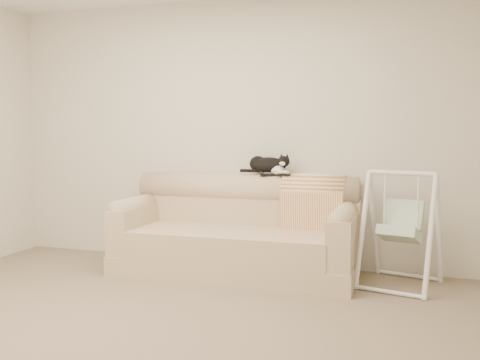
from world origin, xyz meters
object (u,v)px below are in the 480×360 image
(sofa, at_px, (238,235))
(baby_swing, at_px, (401,228))
(remote_a, at_px, (270,174))
(remote_b, at_px, (282,175))
(tuxedo_cat, at_px, (268,165))

(sofa, height_order, baby_swing, baby_swing)
(sofa, xyz_separation_m, remote_a, (0.25, 0.22, 0.56))
(remote_a, xyz_separation_m, remote_b, (0.12, -0.01, -0.00))
(sofa, bearing_deg, remote_b, 29.48)
(sofa, distance_m, tuxedo_cat, 0.73)
(remote_b, height_order, baby_swing, baby_swing)
(remote_a, relative_size, remote_b, 1.08)
(sofa, distance_m, remote_a, 0.65)
(sofa, relative_size, remote_b, 12.68)
(baby_swing, bearing_deg, remote_a, 169.46)
(baby_swing, bearing_deg, remote_b, 168.59)
(tuxedo_cat, bearing_deg, baby_swing, -12.15)
(remote_a, relative_size, tuxedo_cat, 0.37)
(remote_a, height_order, tuxedo_cat, tuxedo_cat)
(remote_b, xyz_separation_m, tuxedo_cat, (-0.15, 0.05, 0.09))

